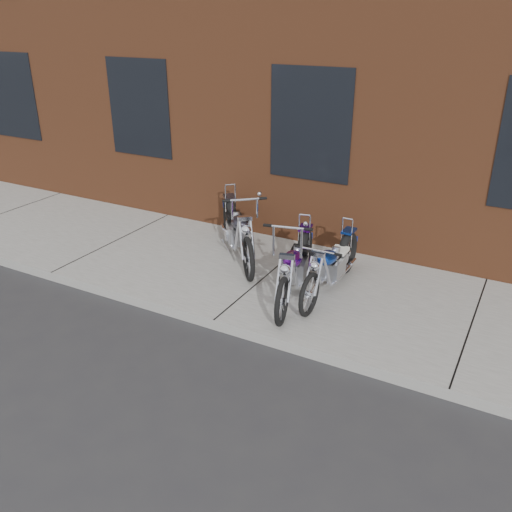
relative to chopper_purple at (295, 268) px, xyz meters
The scene contains 6 objects.
ground 1.45m from the chopper_purple, 118.03° to the right, with size 120.00×120.00×0.00m, color #313132.
sidewalk 0.85m from the chopper_purple, 152.75° to the left, with size 22.00×3.00×0.15m, color gray.
building_brick 7.67m from the chopper_purple, 95.25° to the left, with size 22.00×10.00×8.00m, color brown.
chopper_purple is the anchor object (origin of this frame).
chopper_blue 0.53m from the chopper_purple, 39.75° to the left, with size 0.51×2.11×0.92m.
chopper_third 1.57m from the chopper_purple, 151.20° to the left, with size 1.63×1.88×1.21m.
Camera 1 is at (3.42, -5.13, 3.84)m, focal length 38.00 mm.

